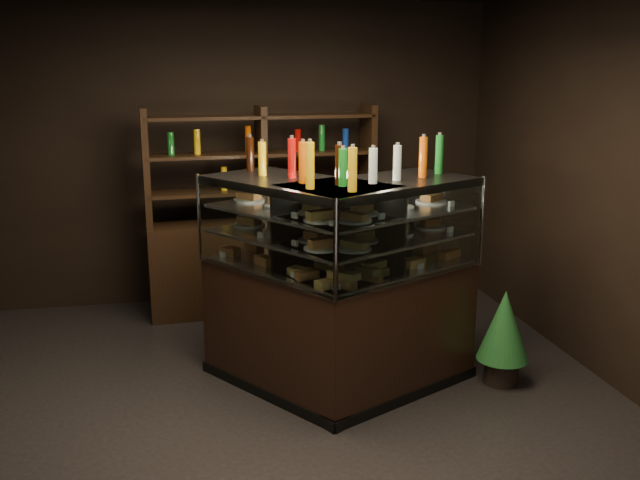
# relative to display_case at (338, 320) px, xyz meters

# --- Properties ---
(ground) EXTENTS (5.00, 5.00, 0.00)m
(ground) POSITION_rel_display_case_xyz_m (-0.46, -0.19, -0.52)
(ground) COLOR black
(ground) RESTS_ON ground
(room_shell) EXTENTS (5.02, 5.02, 3.01)m
(room_shell) POSITION_rel_display_case_xyz_m (-0.46, -0.19, 1.42)
(room_shell) COLOR black
(room_shell) RESTS_ON ground
(display_case) EXTENTS (2.09, 1.61, 1.58)m
(display_case) POSITION_rel_display_case_xyz_m (0.00, 0.00, 0.00)
(display_case) COLOR black
(display_case) RESTS_ON ground
(food_display) EXTENTS (1.67, 1.18, 0.48)m
(food_display) POSITION_rel_display_case_xyz_m (-0.00, -0.00, 0.69)
(food_display) COLOR #D1924B
(food_display) RESTS_ON display_case
(bottles_top) EXTENTS (1.49, 1.04, 0.30)m
(bottles_top) POSITION_rel_display_case_xyz_m (0.00, 0.00, 1.19)
(bottles_top) COLOR silver
(bottles_top) RESTS_ON display_case
(potted_conifer) EXTENTS (0.39, 0.39, 0.84)m
(potted_conifer) POSITION_rel_display_case_xyz_m (1.24, -0.20, -0.05)
(potted_conifer) COLOR black
(potted_conifer) RESTS_ON ground
(back_shelving) EXTENTS (2.23, 0.56, 2.00)m
(back_shelving) POSITION_rel_display_case_xyz_m (-0.33, 1.86, 0.09)
(back_shelving) COLOR black
(back_shelving) RESTS_ON ground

